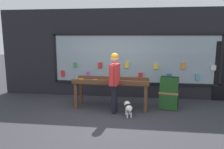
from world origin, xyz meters
The scene contains 6 objects.
ground_plane centered at (0.00, 0.00, 0.00)m, with size 40.00×40.00×0.00m, color #2D2D33.
shopfront_facade centered at (0.09, 2.39, 1.61)m, with size 8.87×0.29×3.26m.
display_table_main centered at (0.00, 1.01, 0.76)m, with size 2.41×0.79×0.95m.
person_browsing centered at (0.16, 0.52, 1.07)m, with size 0.29×0.69×1.79m.
small_dog centered at (0.58, 0.32, 0.25)m, with size 0.30×0.59×0.38m.
sandwich_board_sign centered at (1.83, 1.23, 0.51)m, with size 0.69×0.75×1.00m.
Camera 1 is at (0.88, -5.70, 2.26)m, focal length 35.00 mm.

